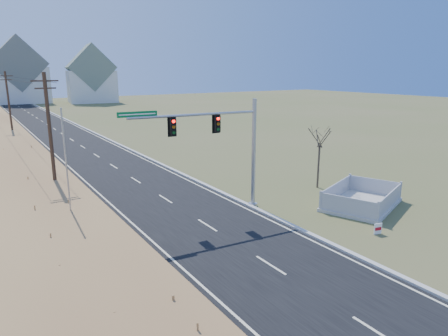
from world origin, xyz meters
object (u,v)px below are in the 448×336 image
at_px(open_sign, 378,229).
at_px(flagpole, 68,184).
at_px(fence_enclosure, 361,202).
at_px(bare_tree, 320,136).
at_px(traffic_signal_mast, 229,144).

xyz_separation_m(open_sign, flagpole, (-14.57, 9.86, 2.51)).
bearing_deg(flagpole, fence_enclosure, -18.91).
relative_size(fence_enclosure, flagpole, 0.96).
xyz_separation_m(fence_enclosure, bare_tree, (0.71, 4.85, 3.90)).
height_order(traffic_signal_mast, bare_tree, traffic_signal_mast).
distance_m(fence_enclosure, bare_tree, 6.26).
bearing_deg(bare_tree, flagpole, 176.14).
xyz_separation_m(fence_enclosure, open_sign, (-3.25, -3.75, 0.07)).
relative_size(traffic_signal_mast, fence_enclosure, 1.34).
relative_size(traffic_signal_mast, bare_tree, 1.78).
xyz_separation_m(traffic_signal_mast, open_sign, (4.94, -7.95, -4.15)).
distance_m(open_sign, flagpole, 17.77).
bearing_deg(bare_tree, traffic_signal_mast, -175.78).
height_order(traffic_signal_mast, fence_enclosure, traffic_signal_mast).
xyz_separation_m(traffic_signal_mast, bare_tree, (8.90, 0.66, -0.32)).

